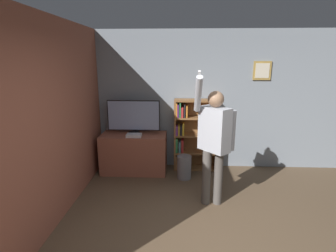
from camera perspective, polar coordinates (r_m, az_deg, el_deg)
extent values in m
cube|color=gray|center=(5.23, 7.42, 5.41)|extent=(6.11, 0.06, 2.70)
cube|color=#AD8942|center=(5.33, 19.81, 11.28)|extent=(0.33, 0.02, 0.35)
cube|color=beige|center=(5.32, 19.86, 11.27)|extent=(0.26, 0.01, 0.27)
cube|color=#93513D|center=(4.07, -21.30, 2.01)|extent=(0.06, 4.57, 2.70)
cube|color=#93513D|center=(5.18, -7.36, -5.82)|extent=(1.24, 0.60, 0.75)
cylinder|color=black|center=(5.13, -7.36, -1.41)|extent=(0.22, 0.22, 0.03)
cylinder|color=black|center=(5.12, -7.37, -0.98)|extent=(0.06, 0.06, 0.05)
cube|color=black|center=(5.05, -7.48, 2.30)|extent=(1.01, 0.04, 0.59)
cube|color=#8C9EC6|center=(5.02, -7.53, 2.25)|extent=(0.97, 0.01, 0.55)
cube|color=silver|center=(4.89, -7.41, -2.04)|extent=(0.28, 0.18, 0.06)
cube|color=brown|center=(5.17, 1.52, -1.92)|extent=(0.04, 0.28, 1.41)
cube|color=brown|center=(5.22, 10.40, -2.01)|extent=(0.04, 0.28, 1.41)
cube|color=brown|center=(5.30, 5.90, -1.56)|extent=(0.84, 0.01, 1.41)
cube|color=brown|center=(5.41, 5.79, -8.97)|extent=(0.77, 0.28, 0.04)
cube|color=brown|center=(5.29, 5.88, -5.64)|extent=(0.77, 0.28, 0.04)
cube|color=brown|center=(5.18, 5.98, -1.97)|extent=(0.77, 0.28, 0.04)
cube|color=brown|center=(5.09, 6.08, 1.84)|extent=(0.77, 0.28, 0.04)
cube|color=brown|center=(5.03, 6.18, 5.56)|extent=(0.77, 0.28, 0.04)
cube|color=#99663D|center=(5.32, 1.88, -7.75)|extent=(0.04, 0.23, 0.26)
cube|color=#2D569E|center=(5.32, 2.50, -7.70)|extent=(0.04, 0.22, 0.28)
cube|color=orange|center=(5.34, 3.01, -8.15)|extent=(0.02, 0.23, 0.18)
cube|color=#338447|center=(5.33, 3.50, -8.24)|extent=(0.04, 0.21, 0.18)
cube|color=#338447|center=(5.20, 1.93, -4.05)|extent=(0.04, 0.24, 0.28)
cube|color=#5B8E99|center=(5.21, 2.55, -4.39)|extent=(0.04, 0.23, 0.22)
cube|color=red|center=(5.20, 3.15, -4.22)|extent=(0.04, 0.22, 0.25)
cube|color=#7A3889|center=(5.11, 1.95, -0.89)|extent=(0.04, 0.21, 0.18)
cube|color=gold|center=(5.10, 2.40, -0.84)|extent=(0.03, 0.21, 0.19)
cube|color=#232328|center=(5.11, 2.85, -0.83)|extent=(0.03, 0.22, 0.19)
cube|color=gold|center=(5.11, 3.35, -0.61)|extent=(0.03, 0.23, 0.23)
cube|color=orange|center=(5.03, 1.89, 3.56)|extent=(0.02, 0.24, 0.27)
cube|color=#7A3889|center=(5.04, 2.21, 3.42)|extent=(0.02, 0.25, 0.25)
cube|color=#338447|center=(5.04, 2.66, 3.60)|extent=(0.02, 0.26, 0.28)
cube|color=red|center=(5.02, 3.10, 3.08)|extent=(0.04, 0.21, 0.20)
cube|color=#232328|center=(5.01, 3.63, 3.35)|extent=(0.02, 0.20, 0.25)
cube|color=orange|center=(5.03, 4.09, 3.23)|extent=(0.03, 0.23, 0.22)
cylinder|color=#56514C|center=(4.06, 8.33, -10.97)|extent=(0.13, 0.13, 0.86)
cylinder|color=#56514C|center=(4.08, 10.89, -10.94)|extent=(0.13, 0.13, 0.86)
cube|color=#B7BCC6|center=(3.81, 10.08, -0.71)|extent=(0.46, 0.49, 0.64)
sphere|color=#9E7556|center=(3.72, 10.37, 5.77)|extent=(0.23, 0.23, 0.23)
cylinder|color=#B7BCC6|center=(3.85, 13.81, -0.95)|extent=(0.09, 0.09, 0.59)
cylinder|color=#B7BCC6|center=(3.57, 6.61, 6.88)|extent=(0.09, 0.41, 0.54)
cube|color=white|center=(3.49, 6.79, 10.80)|extent=(0.04, 0.09, 0.14)
cylinder|color=gray|center=(4.90, 3.55, -8.91)|extent=(0.26, 0.26, 0.43)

